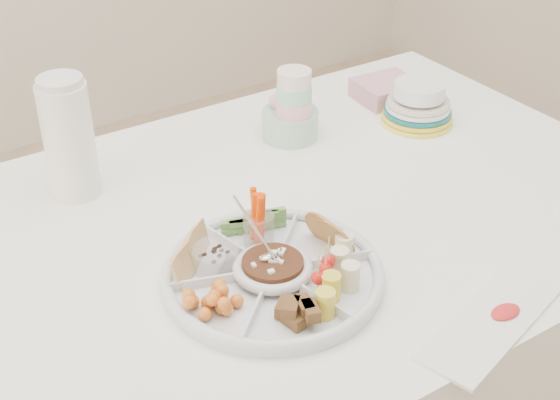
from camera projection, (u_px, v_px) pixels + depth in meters
dining_table at (290, 352)px, 1.75m from camera, size 1.52×1.02×0.76m
party_tray at (273, 271)px, 1.35m from camera, size 0.48×0.48×0.04m
bean_dip at (273, 268)px, 1.34m from camera, size 0.13×0.13×0.04m
tortillas at (324, 231)px, 1.41m from camera, size 0.13×0.13×0.06m
carrot_cucumber at (255, 211)px, 1.43m from camera, size 0.14×0.14×0.10m
pita_raisins at (201, 250)px, 1.36m from camera, size 0.14×0.14×0.06m
cherries at (216, 300)px, 1.26m from camera, size 0.13×0.13×0.04m
granola_chunks at (294, 314)px, 1.23m from camera, size 0.13×0.13×0.05m
banana_tomato at (348, 266)px, 1.30m from camera, size 0.14×0.14×0.09m
cup_stack at (294, 95)px, 1.74m from camera, size 0.10×0.10×0.23m
thermos at (68, 136)px, 1.54m from camera, size 0.11×0.11×0.26m
flower_bowl at (290, 118)px, 1.78m from camera, size 0.15×0.15×0.10m
napkin_stack at (386, 90)px, 1.97m from camera, size 0.16×0.14×0.05m
plate_stack at (419, 101)px, 1.84m from camera, size 0.18×0.18×0.11m
placemat at (492, 321)px, 1.27m from camera, size 0.33×0.19×0.01m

